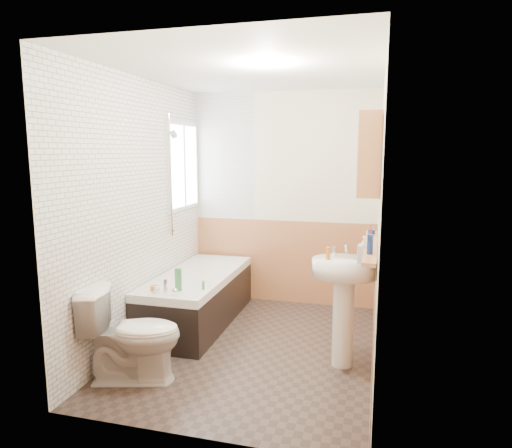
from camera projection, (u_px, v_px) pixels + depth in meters
The scene contains 26 objects.
floor at pixel (252, 348), 4.27m from camera, with size 2.80×2.80×0.00m, color #312622.
ceiling at pixel (251, 70), 3.87m from camera, with size 2.80×2.80×0.00m, color white.
wall_back at pixel (283, 200), 5.42m from camera, with size 2.20×0.02×2.50m, color #EDE5C4.
wall_front at pixel (189, 247), 2.72m from camera, with size 2.20×0.02×2.50m, color #EDE5C4.
wall_left at pixel (140, 211), 4.35m from camera, with size 0.02×2.80×2.50m, color #EDE5C4.
wall_right at pixel (380, 220), 3.79m from camera, with size 0.02×2.80×2.50m, color #EDE5C4.
wainscot_right at pixel (374, 306), 3.91m from camera, with size 0.01×2.80×1.00m, color #C17C4F.
wainscot_front at pixel (193, 363), 2.86m from camera, with size 2.20×0.01×1.00m, color #C17C4F.
wainscot_back at pixel (282, 261), 5.51m from camera, with size 2.20×0.01×1.00m, color #C17C4F.
tile_cladding_left at pixel (142, 211), 4.35m from camera, with size 0.01×2.80×2.50m, color white.
tile_return_back at pixel (224, 157), 5.50m from camera, with size 0.75×0.01×1.50m, color white.
window at pixel (184, 166), 5.18m from camera, with size 0.03×0.79×0.99m.
bathtub at pixel (198, 297), 4.86m from camera, with size 0.70×1.70×0.68m.
shower_riser at pixel (171, 166), 4.81m from camera, with size 0.11×0.09×1.29m.
toilet at pixel (132, 335), 3.62m from camera, with size 0.43×0.77×0.75m, color white.
sink at pixel (344, 290), 3.82m from camera, with size 0.54×0.44×1.05m.
pine_shelf at pixel (370, 246), 3.76m from camera, with size 0.10×1.36×0.03m, color #C17C4F.
medicine_cabinet at pixel (370, 155), 3.48m from camera, with size 0.17×0.67×0.61m.
foam_can at pixel (370, 244), 3.38m from camera, with size 0.04×0.04×0.15m, color navy.
green_bottle at pixel (371, 236), 3.52m from camera, with size 0.04×0.04×0.22m, color maroon.
black_jar at pixel (371, 232), 4.21m from camera, with size 0.07×0.07×0.04m, color navy.
soap_bottle at pixel (363, 256), 3.67m from camera, with size 0.10×0.21×0.10m, color silver.
clear_bottle at pixel (328, 253), 3.76m from camera, with size 0.04×0.04×0.10m, color orange.
blue_gel at pixel (178, 280), 4.20m from camera, with size 0.06×0.04×0.21m, color #388447.
cream_jar at pixel (154, 288), 4.21m from camera, with size 0.07×0.07×0.05m, color orange.
orange_bottle at pixel (203, 285), 4.24m from camera, with size 0.03×0.03×0.08m, color #388447.
Camera 1 is at (1.07, -3.89, 1.82)m, focal length 32.00 mm.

